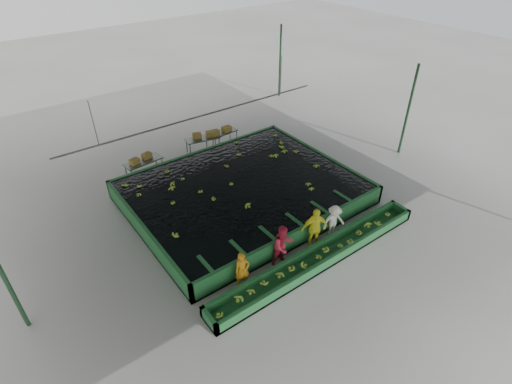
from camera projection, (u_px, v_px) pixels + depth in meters
ground at (263, 215)px, 17.86m from camera, size 80.00×80.00×0.00m
shed_roof at (264, 111)px, 14.99m from camera, size 20.00×22.00×0.04m
shed_posts at (263, 168)px, 16.43m from camera, size 20.00×22.00×5.00m
flotation_tank at (243, 192)px, 18.59m from camera, size 10.00×8.00×0.90m
tank_water at (243, 185)px, 18.36m from camera, size 9.70×7.70×0.00m
sorting_trough at (319, 257)px, 15.35m from camera, size 10.00×1.00×0.50m
cableway_rail at (201, 116)px, 19.43m from camera, size 0.08×0.08×14.00m
rail_hanger_left at (93, 124)px, 16.41m from camera, size 0.04×0.04×2.00m
rail_hanger_right at (281, 75)px, 21.30m from camera, size 0.04×0.04×2.00m
worker_a at (242, 270)px, 14.10m from camera, size 0.61×0.48×1.49m
worker_b at (283, 246)px, 14.92m from camera, size 0.90×0.72×1.79m
worker_c at (314, 228)px, 15.68m from camera, size 1.19×0.81×1.87m
worker_d at (334, 221)px, 16.33m from camera, size 1.09×0.80×1.50m
packing_table_left at (145, 168)px, 20.34m from camera, size 1.98×0.98×0.87m
packing_table_mid at (203, 145)px, 22.41m from camera, size 2.00×1.11×0.86m
packing_table_right at (222, 139)px, 23.01m from camera, size 1.92×0.89×0.85m
box_stack_left at (141, 161)px, 20.10m from camera, size 1.26×0.61×0.26m
box_stack_mid at (204, 137)px, 22.26m from camera, size 1.29×0.72×0.27m
box_stack_right at (221, 133)px, 22.66m from camera, size 1.34×0.40×0.29m
floating_bananas at (233, 177)px, 18.88m from camera, size 8.62×5.87×0.12m
trough_bananas at (320, 254)px, 15.26m from camera, size 8.52×0.57×0.11m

